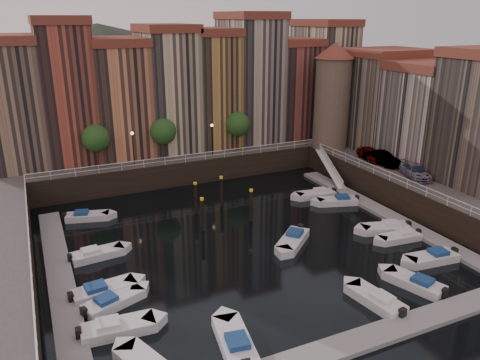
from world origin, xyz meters
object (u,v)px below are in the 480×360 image
mooring_pilings (218,202)px  boat_left_1 (112,302)px  corner_tower (332,94)px  gangway (330,167)px  car_a (370,155)px  boat_left_0 (117,328)px  car_b (382,159)px  car_c (415,172)px  boat_left_2 (103,291)px

mooring_pilings → boat_left_1: mooring_pilings is taller
corner_tower → boat_left_1: corner_tower is taller
gangway → mooring_pilings: gangway is taller
mooring_pilings → car_a: size_ratio=1.24×
boat_left_0 → car_b: car_b is taller
mooring_pilings → car_b: 21.20m
car_c → car_a: bearing=110.7°
car_a → car_b: (0.08, -2.12, 0.01)m
boat_left_1 → car_a: size_ratio=1.05×
boat_left_2 → car_a: car_a is taller
corner_tower → boat_left_2: size_ratio=2.71×
mooring_pilings → boat_left_1: 17.41m
boat_left_0 → boat_left_1: boat_left_0 is taller
gangway → car_c: size_ratio=1.67×
mooring_pilings → car_c: 22.01m
car_c → boat_left_1: bearing=-150.7°
car_c → boat_left_0: bearing=-145.7°
boat_left_0 → boat_left_1: bearing=88.5°
boat_left_1 → boat_left_2: boat_left_2 is taller
boat_left_0 → car_b: bearing=27.0°
car_b → car_c: 5.21m
car_a → car_c: size_ratio=0.92×
corner_tower → boat_left_1: size_ratio=2.86×
car_c → car_b: bearing=110.5°
boat_left_0 → car_c: car_c is taller
gangway → car_c: (4.00, -10.16, 1.81)m
mooring_pilings → car_c: size_ratio=1.14×
boat_left_1 → boat_left_2: size_ratio=0.95×
mooring_pilings → boat_left_0: 19.93m
boat_left_0 → car_a: car_a is taller
gangway → mooring_pilings: 17.82m
corner_tower → car_a: bearing=-83.0°
boat_left_2 → boat_left_1: bearing=-84.2°
boat_left_0 → car_b: size_ratio=1.07×
mooring_pilings → boat_left_2: (-13.33, -9.85, -1.26)m
corner_tower → gangway: bearing=-122.8°
boat_left_0 → boat_left_2: bearing=94.9°
car_a → mooring_pilings: bearing=-161.9°
boat_left_1 → car_a: car_a is taller
mooring_pilings → boat_left_1: size_ratio=1.18×
car_a → boat_left_2: bearing=-148.0°
boat_left_2 → car_a: (34.34, 11.66, 3.39)m
corner_tower → car_a: corner_tower is taller
corner_tower → car_b: bearing=-84.1°
car_b → boat_left_2: bearing=-173.0°
boat_left_0 → boat_left_2: 4.98m
gangway → car_a: size_ratio=1.81×
boat_left_2 → car_b: bearing=8.5°
corner_tower → car_b: (0.98, -9.46, -6.40)m
corner_tower → boat_left_2: 39.68m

